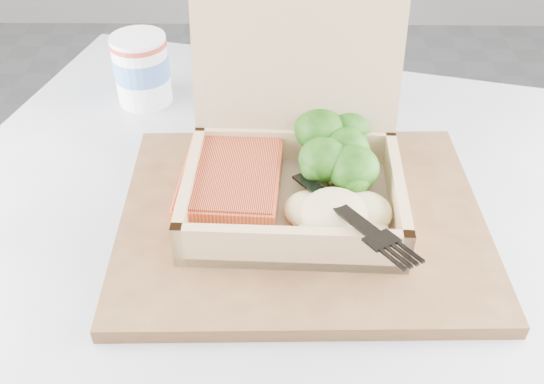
{
  "coord_description": "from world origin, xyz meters",
  "views": [
    {
      "loc": [
        -0.04,
        -0.46,
        1.11
      ],
      "look_at": [
        -0.04,
        -0.04,
        0.75
      ],
      "focal_mm": 40.0,
      "sensor_mm": 36.0,
      "label": 1
    }
  ],
  "objects_px": {
    "paper_cup": "(142,67)",
    "serving_tray": "(302,219)",
    "takeout_container": "(294,151)",
    "cafe_table": "(272,354)"
  },
  "relations": [
    {
      "from": "cafe_table",
      "to": "paper_cup",
      "type": "relative_size",
      "value": 10.32
    },
    {
      "from": "cafe_table",
      "to": "serving_tray",
      "type": "distance_m",
      "value": 0.19
    },
    {
      "from": "serving_tray",
      "to": "takeout_container",
      "type": "xyz_separation_m",
      "value": [
        -0.01,
        0.03,
        0.05
      ]
    },
    {
      "from": "cafe_table",
      "to": "serving_tray",
      "type": "relative_size",
      "value": 2.57
    },
    {
      "from": "serving_tray",
      "to": "paper_cup",
      "type": "xyz_separation_m",
      "value": [
        -0.19,
        0.23,
        0.04
      ]
    },
    {
      "from": "paper_cup",
      "to": "serving_tray",
      "type": "bearing_deg",
      "value": -50.29
    },
    {
      "from": "serving_tray",
      "to": "paper_cup",
      "type": "relative_size",
      "value": 4.01
    },
    {
      "from": "serving_tray",
      "to": "paper_cup",
      "type": "distance_m",
      "value": 0.3
    },
    {
      "from": "cafe_table",
      "to": "paper_cup",
      "type": "bearing_deg",
      "value": 122.86
    },
    {
      "from": "cafe_table",
      "to": "serving_tray",
      "type": "bearing_deg",
      "value": 38.62
    }
  ]
}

